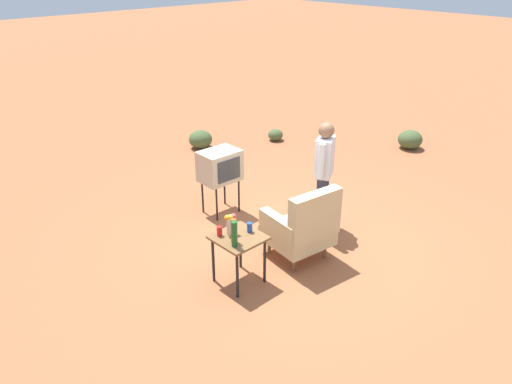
{
  "coord_description": "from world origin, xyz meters",
  "views": [
    {
      "loc": [
        4.47,
        3.92,
        3.71
      ],
      "look_at": [
        0.13,
        -0.67,
        0.65
      ],
      "focal_mm": 34.64,
      "sensor_mm": 36.0,
      "label": 1
    }
  ],
  "objects": [
    {
      "name": "soda_can_blue",
      "position": [
        0.95,
        0.08,
        0.71
      ],
      "size": [
        0.07,
        0.07,
        0.12
      ],
      "primitive_type": "cylinder",
      "color": "blue",
      "rests_on": "side_table"
    },
    {
      "name": "tv_on_stand",
      "position": [
        0.11,
        -1.5,
        0.78
      ],
      "size": [
        0.61,
        0.46,
        1.03
      ],
      "color": "black",
      "rests_on": "ground"
    },
    {
      "name": "side_table",
      "position": [
        1.13,
        0.07,
        0.55
      ],
      "size": [
        0.56,
        0.56,
        0.65
      ],
      "color": "black",
      "rests_on": "ground"
    },
    {
      "name": "bottle_tall_amber",
      "position": [
        1.24,
        0.12,
        0.8
      ],
      "size": [
        0.07,
        0.07,
        0.3
      ],
      "primitive_type": "cylinder",
      "color": "brown",
      "rests_on": "side_table"
    },
    {
      "name": "shrub_near",
      "position": [
        -4.59,
        -0.98,
        0.19
      ],
      "size": [
        0.5,
        0.5,
        0.39
      ],
      "primitive_type": "ellipsoid",
      "color": "#475B33",
      "rests_on": "ground"
    },
    {
      "name": "flower_vase",
      "position": [
        1.15,
        -0.04,
        0.8
      ],
      "size": [
        0.14,
        0.1,
        0.27
      ],
      "color": "silver",
      "rests_on": "side_table"
    },
    {
      "name": "shrub_mid",
      "position": [
        -2.89,
        -3.26,
        0.13
      ],
      "size": [
        0.32,
        0.32,
        0.25
      ],
      "primitive_type": "ellipsoid",
      "color": "#475B33",
      "rests_on": "ground"
    },
    {
      "name": "armchair",
      "position": [
        0.17,
        0.26,
        0.5
      ],
      "size": [
        0.87,
        0.88,
        1.06
      ],
      "color": "brown",
      "rests_on": "ground"
    },
    {
      "name": "shrub_far",
      "position": [
        -1.41,
        -4.01,
        0.19
      ],
      "size": [
        0.49,
        0.49,
        0.38
      ],
      "primitive_type": "ellipsoid",
      "color": "#475B33",
      "rests_on": "ground"
    },
    {
      "name": "person_standing",
      "position": [
        -0.65,
        -0.1,
        0.94
      ],
      "size": [
        0.51,
        0.36,
        1.64
      ],
      "color": "#2D3347",
      "rests_on": "ground"
    },
    {
      "name": "bottle_wine_green",
      "position": [
        1.3,
        0.2,
        0.81
      ],
      "size": [
        0.07,
        0.07,
        0.32
      ],
      "primitive_type": "cylinder",
      "color": "#1E5623",
      "rests_on": "side_table"
    },
    {
      "name": "ground_plane",
      "position": [
        0.0,
        0.0,
        0.0
      ],
      "size": [
        60.0,
        60.0,
        0.0
      ],
      "primitive_type": "plane",
      "color": "#A05B38"
    },
    {
      "name": "soda_can_red",
      "position": [
        1.28,
        -0.1,
        0.71
      ],
      "size": [
        0.07,
        0.07,
        0.12
      ],
      "primitive_type": "cylinder",
      "color": "red",
      "rests_on": "side_table"
    }
  ]
}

